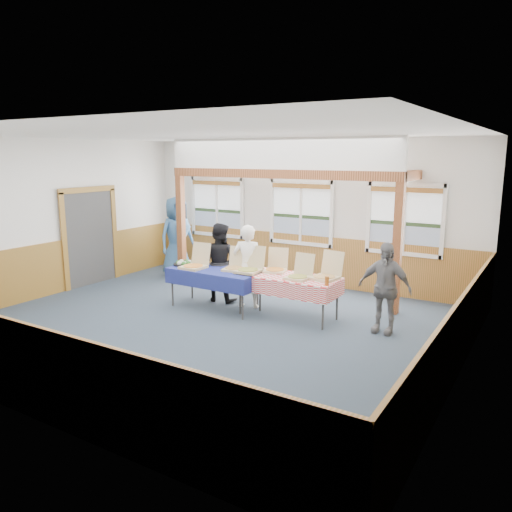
{
  "coord_description": "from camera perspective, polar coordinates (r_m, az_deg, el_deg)",
  "views": [
    {
      "loc": [
        4.92,
        -6.53,
        2.87
      ],
      "look_at": [
        0.32,
        1.0,
        1.07
      ],
      "focal_mm": 35.0,
      "sensor_mm": 36.0,
      "label": 1
    }
  ],
  "objects": [
    {
      "name": "post_left",
      "position": [
        11.65,
        -8.55,
        3.15
      ],
      "size": [
        0.15,
        0.15,
        2.4
      ],
      "primitive_type": "cube",
      "color": "#542A12",
      "rests_on": "floor"
    },
    {
      "name": "wall_front",
      "position": [
        5.91,
        -26.32,
        -2.09
      ],
      "size": [
        8.0,
        0.0,
        8.0
      ],
      "primitive_type": "plane",
      "rotation": [
        -1.57,
        0.0,
        0.0
      ],
      "color": "silver",
      "rests_on": "floor"
    },
    {
      "name": "post_right",
      "position": [
        9.3,
        15.83,
        0.74
      ],
      "size": [
        0.15,
        0.15,
        2.4
      ],
      "primitive_type": "cube",
      "color": "#542A12",
      "rests_on": "floor"
    },
    {
      "name": "woman_black",
      "position": [
        9.89,
        -4.2,
        -0.71
      ],
      "size": [
        0.81,
        0.65,
        1.56
      ],
      "primitive_type": "imported",
      "rotation": [
        0.0,
        0.0,
        3.22
      ],
      "color": "black",
      "rests_on": "floor"
    },
    {
      "name": "pizza_box_b",
      "position": [
        9.3,
        -2.41,
        -1.21
      ],
      "size": [
        0.46,
        0.52,
        0.41
      ],
      "rotation": [
        0.0,
        0.0,
        0.18
      ],
      "color": "#C9B486",
      "rests_on": "table_left"
    },
    {
      "name": "wall_right",
      "position": [
        6.71,
        22.97,
        -0.3
      ],
      "size": [
        0.0,
        8.0,
        8.0
      ],
      "primitive_type": "plane",
      "rotation": [
        1.57,
        0.0,
        -1.57
      ],
      "color": "silver",
      "rests_on": "floor"
    },
    {
      "name": "woman_white",
      "position": [
        9.44,
        -0.94,
        -1.17
      ],
      "size": [
        0.67,
        0.53,
        1.59
      ],
      "primitive_type": "imported",
      "rotation": [
        0.0,
        0.0,
        3.44
      ],
      "color": "white",
      "rests_on": "floor"
    },
    {
      "name": "cross_beam",
      "position": [
        10.11,
        2.32,
        9.36
      ],
      "size": [
        5.15,
        0.18,
        0.18
      ],
      "primitive_type": "cube",
      "color": "#542A12",
      "rests_on": "post_left"
    },
    {
      "name": "man_blue",
      "position": [
        12.08,
        -9.02,
        2.22
      ],
      "size": [
        0.83,
        1.06,
        1.9
      ],
      "primitive_type": "imported",
      "rotation": [
        0.0,
        0.0,
        1.29
      ],
      "color": "#375F8A",
      "rests_on": "floor"
    },
    {
      "name": "pizza_box_f",
      "position": [
        8.7,
        7.96,
        -2.19
      ],
      "size": [
        0.51,
        0.58,
        0.46
      ],
      "rotation": [
        0.0,
        0.0,
        -0.17
      ],
      "color": "#C9B486",
      "rests_on": "table_right"
    },
    {
      "name": "pizza_box_e",
      "position": [
        8.67,
        4.92,
        -2.19
      ],
      "size": [
        0.41,
        0.49,
        0.42
      ],
      "rotation": [
        0.0,
        0.0,
        -0.07
      ],
      "color": "#C9B486",
      "rests_on": "table_right"
    },
    {
      "name": "window_mid",
      "position": [
        11.19,
        5.19,
        5.36
      ],
      "size": [
        1.56,
        0.1,
        1.46
      ],
      "color": "white",
      "rests_on": "wall_back"
    },
    {
      "name": "table_left",
      "position": [
        9.39,
        -4.69,
        -1.89
      ],
      "size": [
        1.95,
        1.47,
        0.76
      ],
      "rotation": [
        0.0,
        0.0,
        -0.39
      ],
      "color": "#383838",
      "rests_on": "floor"
    },
    {
      "name": "wall_back",
      "position": [
        11.24,
        5.28,
        4.98
      ],
      "size": [
        8.0,
        0.0,
        8.0
      ],
      "primitive_type": "plane",
      "rotation": [
        1.57,
        0.0,
        0.0
      ],
      "color": "silver",
      "rests_on": "floor"
    },
    {
      "name": "pizza_box_d",
      "position": [
        9.18,
        2.25,
        -1.38
      ],
      "size": [
        0.48,
        0.54,
        0.41
      ],
      "rotation": [
        0.0,
        0.0,
        0.25
      ],
      "color": "#C9B486",
      "rests_on": "table_right"
    },
    {
      "name": "wainscot_left",
      "position": [
        11.27,
        -21.81,
        -1.2
      ],
      "size": [
        0.05,
        6.98,
        1.1
      ],
      "primitive_type": "cube",
      "color": "brown",
      "rests_on": "floor"
    },
    {
      "name": "cased_opening",
      "position": [
        11.72,
        -18.45,
        1.99
      ],
      "size": [
        0.06,
        1.3,
        2.1
      ],
      "primitive_type": "cube",
      "color": "#383838",
      "rests_on": "wall_left"
    },
    {
      "name": "person_grey",
      "position": [
        8.35,
        14.47,
        -3.55
      ],
      "size": [
        0.89,
        0.4,
        1.5
      ],
      "primitive_type": "imported",
      "rotation": [
        0.0,
        0.0,
        -0.04
      ],
      "color": "slate",
      "rests_on": "floor"
    },
    {
      "name": "pizza_box_a",
      "position": [
        9.51,
        -7.03,
        -0.98
      ],
      "size": [
        0.42,
        0.51,
        0.46
      ],
      "rotation": [
        0.0,
        0.0,
        -0.0
      ],
      "color": "#C9B486",
      "rests_on": "table_left"
    },
    {
      "name": "window_left",
      "position": [
        12.38,
        -4.45,
        5.96
      ],
      "size": [
        1.56,
        0.1,
        1.46
      ],
      "color": "white",
      "rests_on": "wall_back"
    },
    {
      "name": "pizza_box_c",
      "position": [
        9.13,
        -0.78,
        -1.42
      ],
      "size": [
        0.44,
        0.52,
        0.46
      ],
      "rotation": [
        0.0,
        0.0,
        0.04
      ],
      "color": "#C9B486",
      "rests_on": "table_right"
    },
    {
      "name": "wainscot_back",
      "position": [
        11.38,
        5.12,
        -0.29
      ],
      "size": [
        7.98,
        0.05,
        1.1
      ],
      "primitive_type": "cube",
      "color": "brown",
      "rests_on": "floor"
    },
    {
      "name": "wall_left",
      "position": [
        11.12,
        -22.29,
        4.11
      ],
      "size": [
        0.0,
        8.0,
        8.0
      ],
      "primitive_type": "plane",
      "rotation": [
        1.57,
        0.0,
        1.57
      ],
      "color": "silver",
      "rests_on": "floor"
    },
    {
      "name": "window_right",
      "position": [
        10.39,
        16.66,
        4.46
      ],
      "size": [
        1.56,
        0.1,
        1.46
      ],
      "color": "white",
      "rests_on": "wall_back"
    },
    {
      "name": "drink_glass",
      "position": [
        8.27,
        8.1,
        -2.85
      ],
      "size": [
        0.07,
        0.07,
        0.15
      ],
      "primitive_type": "cylinder",
      "color": "#A2541B",
      "rests_on": "table_right"
    },
    {
      "name": "table_right",
      "position": [
        8.87,
        3.67,
        -2.66
      ],
      "size": [
        1.97,
        1.3,
        0.76
      ],
      "rotation": [
        0.0,
        0.0,
        0.28
      ],
      "color": "#383838",
      "rests_on": "floor"
    },
    {
      "name": "veggie_tray",
      "position": [
        9.82,
        -8.24,
        -0.84
      ],
      "size": [
        0.41,
        0.41,
        0.09
      ],
      "color": "black",
      "rests_on": "table_left"
    },
    {
      "name": "wainscot_right",
      "position": [
        6.99,
        22.09,
        -8.74
      ],
      "size": [
        0.05,
        6.98,
        1.1
      ],
      "primitive_type": "cube",
      "color": "brown",
      "rests_on": "floor"
    },
    {
      "name": "floor",
      "position": [
        8.66,
        -5.32,
        -7.88
      ],
      "size": [
        8.0,
        8.0,
        0.0
      ],
      "primitive_type": "plane",
      "color": "#2C3A47",
      "rests_on": "ground"
    },
    {
      "name": "ceiling",
      "position": [
        8.18,
        -5.74,
        13.78
      ],
      "size": [
        8.0,
        8.0,
        0.0
      ],
      "primitive_type": "plane",
      "rotation": [
        3.14,
        0.0,
        0.0
      ],
      "color": "white",
      "rests_on": "wall_back"
    },
    {
      "name": "wainscot_front",
      "position": [
        6.23,
        -25.25,
        -11.48
      ],
      "size": [
        7.98,
        0.05,
        1.1
      ],
      "primitive_type": "cube",
      "color": "brown",
      "rests_on": "floor"
    }
  ]
}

